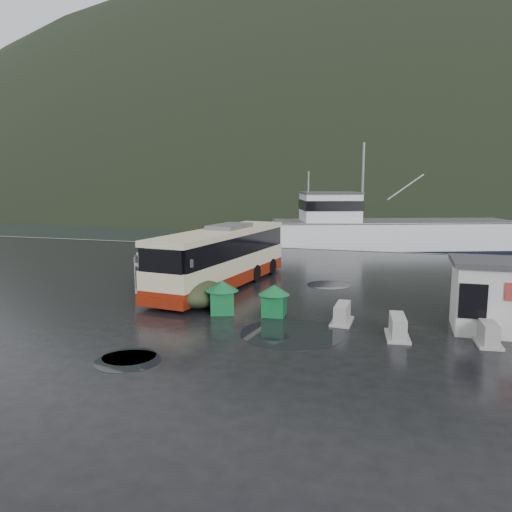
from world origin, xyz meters
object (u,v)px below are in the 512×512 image
(jersey_barrier_a, at_px, (397,338))
(jersey_barrier_c, at_px, (487,343))
(fishing_trawler, at_px, (393,241))
(dome_tent, at_px, (201,306))
(waste_bin_left, at_px, (222,313))
(ticket_kiosk, at_px, (497,331))
(coach_bus, at_px, (222,286))
(white_van, at_px, (173,287))
(jersey_barrier_b, at_px, (342,323))
(waste_bin_right, at_px, (274,316))

(jersey_barrier_a, bearing_deg, jersey_barrier_c, 4.21)
(jersey_barrier_a, distance_m, fishing_trawler, 30.76)
(dome_tent, height_order, fishing_trawler, fishing_trawler)
(waste_bin_left, bearing_deg, ticket_kiosk, 2.93)
(waste_bin_left, xyz_separation_m, jersey_barrier_a, (7.64, -1.37, 0.00))
(jersey_barrier_a, bearing_deg, coach_bus, 145.40)
(white_van, bearing_deg, jersey_barrier_c, -23.13)
(jersey_barrier_a, bearing_deg, waste_bin_left, 169.85)
(ticket_kiosk, bearing_deg, coach_bus, 160.13)
(coach_bus, height_order, ticket_kiosk, coach_bus)
(white_van, height_order, jersey_barrier_c, white_van)
(jersey_barrier_b, distance_m, fishing_trawler, 29.39)
(dome_tent, xyz_separation_m, jersey_barrier_b, (6.76, -0.85, 0.00))
(waste_bin_right, relative_size, dome_tent, 0.45)
(coach_bus, distance_m, waste_bin_left, 5.64)
(dome_tent, distance_m, jersey_barrier_a, 9.31)
(waste_bin_left, xyz_separation_m, dome_tent, (-1.40, 0.87, 0.00))
(coach_bus, xyz_separation_m, dome_tent, (0.60, -4.41, 0.00))
(ticket_kiosk, xyz_separation_m, jersey_barrier_c, (-0.60, -1.72, 0.00))
(coach_bus, relative_size, waste_bin_right, 8.78)
(waste_bin_right, bearing_deg, waste_bin_left, -173.62)
(dome_tent, distance_m, jersey_barrier_c, 12.37)
(coach_bus, relative_size, ticket_kiosk, 3.32)
(ticket_kiosk, height_order, jersey_barrier_a, ticket_kiosk)
(white_van, bearing_deg, ticket_kiosk, -16.78)
(dome_tent, relative_size, jersey_barrier_b, 1.87)
(white_van, relative_size, fishing_trawler, 0.20)
(waste_bin_left, bearing_deg, coach_bus, 110.72)
(waste_bin_left, distance_m, waste_bin_right, 2.36)
(waste_bin_right, xyz_separation_m, ticket_kiosk, (9.06, 0.32, 0.00))
(jersey_barrier_a, height_order, fishing_trawler, fishing_trawler)
(white_van, relative_size, waste_bin_right, 3.99)
(waste_bin_right, bearing_deg, jersey_barrier_b, -4.66)
(waste_bin_right, distance_m, dome_tent, 3.79)
(waste_bin_right, bearing_deg, coach_bus, 130.88)
(waste_bin_left, relative_size, jersey_barrier_c, 0.89)
(fishing_trawler, bearing_deg, jersey_barrier_a, -108.23)
(white_van, distance_m, waste_bin_left, 6.28)
(fishing_trawler, bearing_deg, ticket_kiosk, -100.69)
(jersey_barrier_a, bearing_deg, white_van, 155.14)
(jersey_barrier_b, xyz_separation_m, fishing_trawler, (1.24, 29.36, 0.00))
(white_van, xyz_separation_m, jersey_barrier_b, (9.94, -4.28, 0.00))
(waste_bin_right, xyz_separation_m, dome_tent, (-3.74, 0.61, 0.00))
(waste_bin_left, xyz_separation_m, waste_bin_right, (2.34, 0.26, 0.00))
(coach_bus, distance_m, jersey_barrier_c, 14.32)
(ticket_kiosk, bearing_deg, waste_bin_right, -178.53)
(dome_tent, bearing_deg, fishing_trawler, 74.32)
(dome_tent, relative_size, fishing_trawler, 0.11)
(jersey_barrier_b, xyz_separation_m, jersey_barrier_c, (5.44, -1.15, 0.00))
(dome_tent, relative_size, jersey_barrier_a, 1.80)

